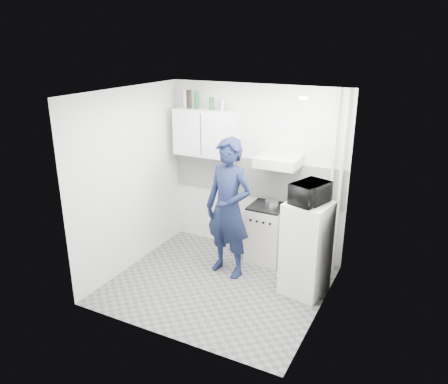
% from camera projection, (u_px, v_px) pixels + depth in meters
% --- Properties ---
extents(floor, '(2.80, 2.80, 0.00)m').
position_uv_depth(floor, '(218.00, 284.00, 6.01)').
color(floor, slate).
rests_on(floor, ground).
extents(ceiling, '(2.80, 2.80, 0.00)m').
position_uv_depth(ceiling, '(217.00, 93.00, 5.15)').
color(ceiling, white).
rests_on(ceiling, wall_back).
extents(wall_back, '(2.80, 0.00, 2.80)m').
position_uv_depth(wall_back, '(256.00, 171.00, 6.63)').
color(wall_back, silver).
rests_on(wall_back, floor).
extents(wall_left, '(0.00, 2.60, 2.60)m').
position_uv_depth(wall_left, '(130.00, 181.00, 6.18)').
color(wall_left, silver).
rests_on(wall_left, floor).
extents(wall_right, '(0.00, 2.60, 2.60)m').
position_uv_depth(wall_right, '(325.00, 215.00, 4.98)').
color(wall_right, silver).
rests_on(wall_right, floor).
extents(person, '(0.79, 0.59, 1.98)m').
position_uv_depth(person, '(228.00, 208.00, 6.02)').
color(person, black).
rests_on(person, floor).
extents(stove, '(0.53, 0.53, 0.84)m').
position_uv_depth(stove, '(267.00, 234.00, 6.58)').
color(stove, beige).
rests_on(stove, floor).
extents(fridge, '(0.60, 0.60, 1.26)m').
position_uv_depth(fridge, '(306.00, 249.00, 5.65)').
color(fridge, white).
rests_on(fridge, floor).
extents(stove_top, '(0.51, 0.51, 0.03)m').
position_uv_depth(stove_top, '(268.00, 207.00, 6.43)').
color(stove_top, black).
rests_on(stove_top, stove).
extents(saucepan, '(0.19, 0.19, 0.11)m').
position_uv_depth(saucepan, '(272.00, 204.00, 6.34)').
color(saucepan, silver).
rests_on(saucepan, stove_top).
extents(microwave, '(0.57, 0.47, 0.27)m').
position_uv_depth(microwave, '(310.00, 193.00, 5.40)').
color(microwave, black).
rests_on(microwave, fridge).
extents(bottle_a, '(0.06, 0.06, 0.28)m').
position_uv_depth(bottle_a, '(185.00, 99.00, 6.62)').
color(bottle_a, '#B2B7BC').
rests_on(bottle_a, upper_cabinet).
extents(bottle_b, '(0.07, 0.07, 0.27)m').
position_uv_depth(bottle_b, '(189.00, 99.00, 6.59)').
color(bottle_b, black).
rests_on(bottle_b, upper_cabinet).
extents(bottle_c, '(0.06, 0.06, 0.26)m').
position_uv_depth(bottle_c, '(197.00, 100.00, 6.53)').
color(bottle_c, '#144C1E').
rests_on(bottle_c, upper_cabinet).
extents(canister_a, '(0.07, 0.07, 0.19)m').
position_uv_depth(canister_a, '(212.00, 104.00, 6.43)').
color(canister_a, '#144C1E').
rests_on(canister_a, upper_cabinet).
extents(canister_b, '(0.09, 0.09, 0.17)m').
position_uv_depth(canister_b, '(222.00, 105.00, 6.36)').
color(canister_b, silver).
rests_on(canister_b, upper_cabinet).
extents(upper_cabinet, '(1.00, 0.35, 0.70)m').
position_uv_depth(upper_cabinet, '(207.00, 133.00, 6.62)').
color(upper_cabinet, white).
rests_on(upper_cabinet, wall_back).
extents(range_hood, '(0.60, 0.50, 0.14)m').
position_uv_depth(range_hood, '(279.00, 161.00, 6.14)').
color(range_hood, beige).
rests_on(range_hood, wall_back).
extents(backsplash, '(2.74, 0.03, 0.60)m').
position_uv_depth(backsplash, '(255.00, 177.00, 6.65)').
color(backsplash, white).
rests_on(backsplash, wall_back).
extents(pipe_a, '(0.05, 0.05, 2.60)m').
position_uv_depth(pipe_a, '(340.00, 185.00, 6.00)').
color(pipe_a, beige).
rests_on(pipe_a, floor).
extents(pipe_b, '(0.04, 0.04, 2.60)m').
position_uv_depth(pipe_b, '(332.00, 184.00, 6.06)').
color(pipe_b, beige).
rests_on(pipe_b, floor).
extents(ceiling_spot_fixture, '(0.10, 0.10, 0.02)m').
position_uv_depth(ceiling_spot_fixture, '(304.00, 98.00, 4.90)').
color(ceiling_spot_fixture, white).
rests_on(ceiling_spot_fixture, ceiling).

